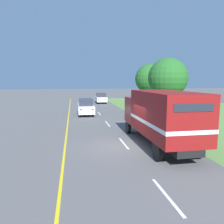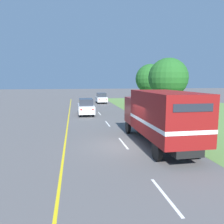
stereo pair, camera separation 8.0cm
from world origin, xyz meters
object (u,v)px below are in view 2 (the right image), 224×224
Objects in this scene: horse_trailer_truck at (160,115)px; delineator_post at (192,135)px; highway_sign at (174,105)px; roadside_tree_near at (168,78)px; roadside_tree_mid at (150,79)px; lead_car_white_ahead at (101,98)px; lead_car_white at (86,107)px.

horse_trailer_truck reaches higher than delineator_post.
highway_sign is 7.93m from delineator_post.
horse_trailer_truck is 8.43× the size of delineator_post.
horse_trailer_truck is at bearing -175.42° from delineator_post.
highway_sign is at bearing 72.84° from delineator_post.
highway_sign reaches higher than delineator_post.
roadside_tree_near reaches higher than highway_sign.
horse_trailer_truck is at bearing -115.97° from roadside_tree_near.
roadside_tree_mid reaches higher than roadside_tree_near.
roadside_tree_near is at bearing 64.03° from horse_trailer_truck.
roadside_tree_mid is at bearing 80.22° from highway_sign.
highway_sign reaches higher than lead_car_white_ahead.
lead_car_white is at bearing -104.70° from lead_car_white_ahead.
lead_car_white_ahead is (-0.25, 26.73, -0.98)m from horse_trailer_truck.
lead_car_white is 10.15m from highway_sign.
delineator_post is (6.13, -13.10, -0.47)m from lead_car_white.
lead_car_white is 1.13× the size of lead_car_white_ahead.
roadside_tree_near is (6.13, -14.65, 3.40)m from lead_car_white_ahead.
delineator_post is (-3.52, -11.89, -3.84)m from roadside_tree_near.
lead_car_white_ahead is 0.60× the size of roadside_tree_mid.
delineator_post is at bearing -106.51° from roadside_tree_near.
roadside_tree_mid is (7.27, -5.39, 3.38)m from lead_car_white_ahead.
lead_car_white reaches higher than lead_car_white_ahead.
delineator_post is at bearing -102.45° from roadside_tree_mid.
horse_trailer_truck reaches higher than lead_car_white.
lead_car_white reaches higher than delineator_post.
roadside_tree_near is at bearing -67.31° from lead_car_white_ahead.
roadside_tree_near is 12.98m from delineator_post.
highway_sign is 14.11m from roadside_tree_mid.
lead_car_white is at bearing 172.83° from roadside_tree_near.
horse_trailer_truck is 3.08× the size of highway_sign.
lead_car_white is 0.68× the size of roadside_tree_near.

